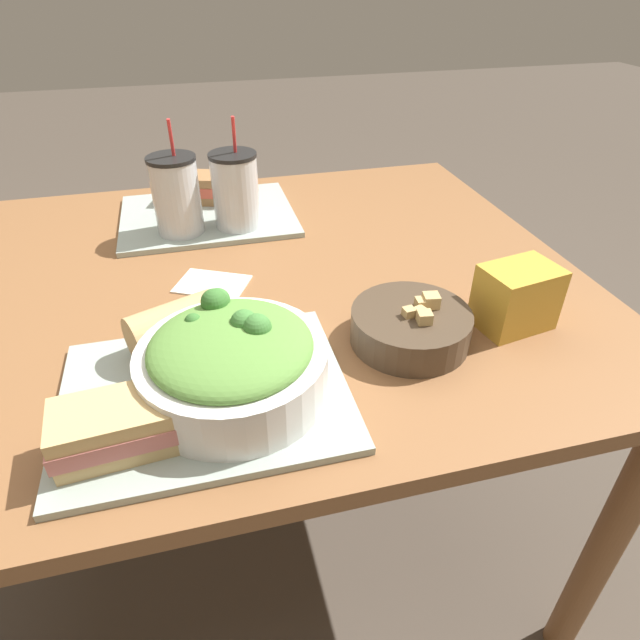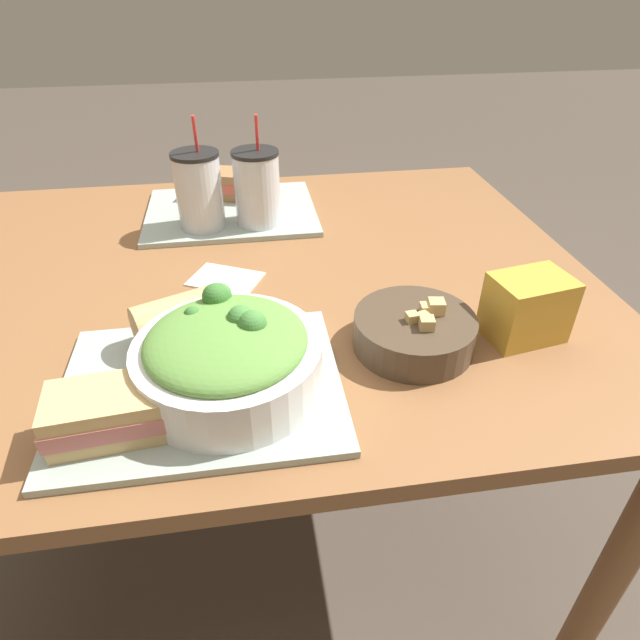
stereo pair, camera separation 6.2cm
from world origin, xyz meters
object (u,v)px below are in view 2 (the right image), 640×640
baguette_near (181,318)px  sandwich_far (226,184)px  chip_bag (527,308)px  napkin_folded (226,279)px  sandwich_near (109,412)px  drink_cup_dark (199,193)px  salad_bowl (228,356)px  soup_bowl (414,331)px  drink_cup_red (257,190)px

baguette_near → sandwich_far: baguette_near is taller
chip_bag → napkin_folded: chip_bag is taller
sandwich_near → drink_cup_dark: (0.10, 0.61, 0.05)m
sandwich_far → salad_bowl: bearing=-71.8°
baguette_near → drink_cup_dark: bearing=-25.7°
soup_bowl → sandwich_near: 0.46m
salad_bowl → soup_bowl: (0.29, 0.06, -0.03)m
salad_bowl → sandwich_far: (0.00, 0.72, -0.02)m
salad_bowl → drink_cup_dark: size_ratio=1.08×
drink_cup_dark → sandwich_far: bearing=72.1°
baguette_near → drink_cup_dark: 0.42m
drink_cup_dark → chip_bag: 0.71m
soup_bowl → sandwich_far: bearing=113.5°
sandwich_near → salad_bowl: bearing=18.2°
salad_bowl → napkin_folded: salad_bowl is taller
soup_bowl → drink_cup_dark: (-0.34, 0.48, 0.06)m
sandwich_far → chip_bag: (0.47, -0.65, 0.01)m
chip_bag → napkin_folded: size_ratio=0.85×
baguette_near → drink_cup_red: (0.15, 0.42, 0.04)m
salad_bowl → sandwich_far: bearing=89.8°
salad_bowl → drink_cup_red: (0.07, 0.55, 0.02)m
soup_bowl → chip_bag: chip_bag is taller
sandwich_far → drink_cup_dark: bearing=-89.4°
sandwich_near → napkin_folded: (0.14, 0.38, -0.04)m
soup_bowl → chip_bag: (0.18, 0.00, 0.02)m
sandwich_far → drink_cup_dark: (-0.05, -0.17, 0.05)m
drink_cup_dark → chip_bag: (0.52, -0.48, -0.04)m
salad_bowl → sandwich_near: salad_bowl is taller
sandwich_far → drink_cup_red: 0.19m
sandwich_near → napkin_folded: 0.41m
salad_bowl → napkin_folded: 0.33m
sandwich_near → soup_bowl: bearing=11.1°
chip_bag → napkin_folded: 0.54m
baguette_near → chip_bag: size_ratio=1.16×
soup_bowl → baguette_near: (-0.36, 0.06, 0.02)m
baguette_near → chip_bag: (0.54, -0.06, 0.00)m
sandwich_far → drink_cup_red: (0.07, -0.17, 0.04)m
baguette_near → drink_cup_dark: (0.02, 0.42, 0.04)m
chip_bag → soup_bowl: bearing=170.6°
soup_bowl → sandwich_near: same height
drink_cup_dark → drink_cup_red: size_ratio=1.01×
sandwich_near → sandwich_far: size_ratio=0.88×
baguette_near → napkin_folded: size_ratio=0.99×
napkin_folded → salad_bowl: bearing=-88.7°
sandwich_far → soup_bowl: bearing=-48.1°
sandwich_far → baguette_near: bearing=-78.9°
sandwich_far → drink_cup_red: size_ratio=0.77×
salad_bowl → baguette_near: bearing=120.5°
sandwich_near → chip_bag: bearing=6.6°
sandwich_far → chip_bag: size_ratio=1.37×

